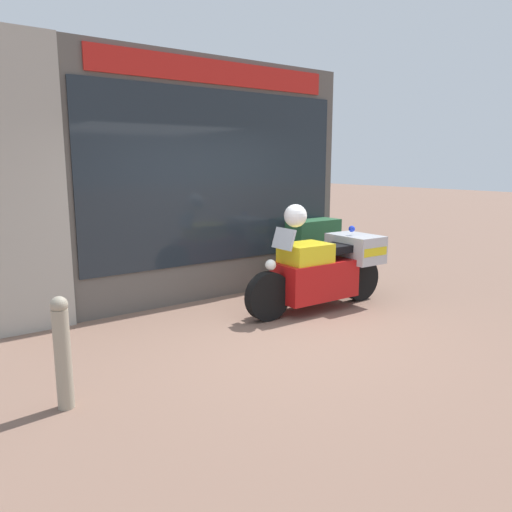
{
  "coord_description": "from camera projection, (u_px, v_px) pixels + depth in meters",
  "views": [
    {
      "loc": [
        -3.44,
        -4.33,
        1.98
      ],
      "look_at": [
        0.45,
        0.97,
        0.74
      ],
      "focal_mm": 35.0,
      "sensor_mm": 36.0,
      "label": 1
    }
  ],
  "objects": [
    {
      "name": "utility_cabinet",
      "position": [
        313.0,
        252.0,
        8.13
      ],
      "size": [
        0.87,
        0.41,
        1.06
      ],
      "primitive_type": "cube",
      "color": "#235633",
      "rests_on": "ground"
    },
    {
      "name": "ground_plane",
      "position": [
        274.0,
        335.0,
        5.8
      ],
      "size": [
        60.0,
        60.0,
        0.0
      ],
      "primitive_type": "plane",
      "color": "#7A5B4C"
    },
    {
      "name": "paramedic_motorcycle",
      "position": [
        325.0,
        268.0,
        6.79
      ],
      "size": [
        2.29,
        0.77,
        1.16
      ],
      "rotation": [
        0.0,
        0.0,
        3.12
      ],
      "color": "black",
      "rests_on": "ground"
    },
    {
      "name": "window_display",
      "position": [
        210.0,
        263.0,
        7.53
      ],
      "size": [
        3.92,
        0.3,
        2.03
      ],
      "color": "slate",
      "rests_on": "ground"
    },
    {
      "name": "shop_building",
      "position": [
        163.0,
        181.0,
        6.84
      ],
      "size": [
        5.26,
        0.55,
        3.42
      ],
      "color": "#56514C",
      "rests_on": "ground"
    },
    {
      "name": "white_helmet",
      "position": [
        295.0,
        216.0,
        6.35
      ],
      "size": [
        0.29,
        0.29,
        0.29
      ],
      "primitive_type": "sphere",
      "color": "white",
      "rests_on": "paramedic_motorcycle"
    },
    {
      "name": "street_bollard",
      "position": [
        62.0,
        351.0,
        4.0
      ],
      "size": [
        0.14,
        0.14,
        0.94
      ],
      "color": "gray",
      "rests_on": "ground"
    }
  ]
}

